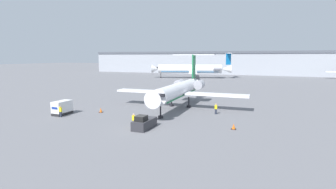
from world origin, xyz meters
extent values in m
plane|color=slate|center=(0.00, 0.00, 0.00)|extent=(600.00, 600.00, 0.00)
cube|color=#9EA3AD|center=(0.00, 120.00, 5.64)|extent=(180.00, 16.00, 11.28)
cube|color=#4C515B|center=(0.00, 120.00, 11.88)|extent=(180.00, 16.80, 1.20)
cylinder|color=white|center=(-0.37, 15.69, 3.40)|extent=(3.30, 19.16, 2.70)
cone|color=white|center=(-0.03, 5.08, 3.40)|extent=(2.76, 2.24, 2.70)
cube|color=black|center=(-0.06, 5.94, 3.87)|extent=(2.31, 0.77, 0.44)
cone|color=white|center=(-0.72, 26.71, 3.40)|extent=(2.52, 3.04, 2.43)
cube|color=#19723F|center=(-0.37, 15.69, 2.52)|extent=(2.97, 17.24, 0.20)
cube|color=white|center=(6.68, 16.87, 2.79)|extent=(11.55, 2.88, 0.36)
cube|color=white|center=(-7.48, 16.42, 2.79)|extent=(11.55, 2.88, 0.36)
cylinder|color=#ADADB7|center=(1.56, 23.77, 3.73)|extent=(1.94, 2.85, 1.86)
cylinder|color=#ADADB7|center=(-2.81, 23.63, 3.73)|extent=(1.94, 2.85, 1.86)
cube|color=#19723F|center=(-0.74, 27.30, 7.39)|extent=(0.31, 2.21, 5.29)
cube|color=white|center=(-0.74, 27.30, 10.03)|extent=(9.57, 2.10, 0.20)
cylinder|color=black|center=(-0.10, 7.16, 1.02)|extent=(0.24, 0.24, 2.05)
cylinder|color=black|center=(-0.10, 7.16, 0.20)|extent=(0.80, 0.80, 0.40)
cylinder|color=black|center=(-2.17, 17.19, 1.02)|extent=(0.24, 0.24, 2.05)
cylinder|color=black|center=(-2.17, 17.19, 0.20)|extent=(0.80, 0.80, 0.40)
cylinder|color=black|center=(1.33, 17.30, 1.02)|extent=(0.24, 0.24, 2.05)
cylinder|color=black|center=(1.33, 17.30, 0.20)|extent=(0.80, 0.80, 0.40)
cube|color=#2D2D33|center=(0.23, 0.97, 0.62)|extent=(1.87, 4.16, 1.25)
cube|color=black|center=(0.23, 0.05, 1.60)|extent=(1.31, 1.50, 0.70)
cube|color=black|center=(0.23, 2.96, 0.44)|extent=(1.69, 0.30, 0.75)
cube|color=#232326|center=(-16.39, 3.40, 0.23)|extent=(1.71, 3.25, 0.45)
cube|color=silver|center=(-16.39, 3.40, 1.38)|extent=(1.71, 3.25, 1.86)
cube|color=navy|center=(-16.39, 1.75, 1.38)|extent=(1.20, 0.04, 0.36)
cube|color=#232838|center=(-1.52, 1.14, 0.44)|extent=(0.32, 0.20, 0.88)
cube|color=yellow|center=(-1.52, 1.14, 1.23)|extent=(0.40, 0.24, 0.70)
sphere|color=tan|center=(-1.52, 1.14, 1.71)|extent=(0.26, 0.26, 0.26)
cube|color=#232838|center=(7.34, 13.42, 0.43)|extent=(0.32, 0.20, 0.86)
cube|color=yellow|center=(7.34, 13.42, 1.21)|extent=(0.40, 0.24, 0.68)
sphere|color=tan|center=(7.34, 13.42, 1.68)|extent=(0.25, 0.25, 0.25)
cube|color=#232838|center=(-15.25, 1.85, 0.44)|extent=(0.32, 0.20, 0.87)
cube|color=yellow|center=(-15.25, 1.85, 1.22)|extent=(0.40, 0.24, 0.69)
sphere|color=tan|center=(-15.25, 1.85, 1.69)|extent=(0.25, 0.25, 0.25)
cube|color=black|center=(-11.49, 7.24, 0.02)|extent=(0.67, 0.67, 0.04)
cone|color=orange|center=(-11.49, 7.24, 0.41)|extent=(0.48, 0.48, 0.73)
cube|color=black|center=(11.49, 5.05, 0.02)|extent=(0.67, 0.67, 0.04)
cone|color=orange|center=(11.49, 5.05, 0.39)|extent=(0.48, 0.48, 0.71)
cylinder|color=white|center=(-19.25, 83.45, 4.10)|extent=(28.09, 11.83, 3.85)
cone|color=white|center=(-34.21, 78.93, 4.10)|extent=(4.06, 4.57, 3.85)
cube|color=black|center=(-33.04, 79.29, 4.78)|extent=(1.61, 3.33, 0.44)
cone|color=white|center=(-3.74, 88.13, 4.10)|extent=(5.05, 4.54, 3.46)
cube|color=#0C5999|center=(-19.25, 83.45, 2.85)|extent=(25.28, 10.64, 0.20)
cube|color=white|center=(-14.99, 74.21, 3.24)|extent=(7.78, 16.54, 0.36)
cube|color=white|center=(-20.82, 93.51, 3.24)|extent=(7.78, 16.54, 0.36)
cylinder|color=#ADADB7|center=(-7.10, 84.17, 4.59)|extent=(3.45, 2.78, 2.00)
cylinder|color=#ADADB7|center=(-8.74, 89.57, 4.59)|extent=(3.45, 2.78, 2.00)
cube|color=#0C5999|center=(-2.93, 88.38, 8.53)|extent=(2.18, 0.87, 5.00)
cube|color=white|center=(-2.93, 88.38, 11.03)|extent=(4.32, 9.14, 0.20)
cylinder|color=black|center=(-31.78, 79.67, 1.09)|extent=(0.24, 0.24, 2.18)
cylinder|color=black|center=(-31.78, 79.67, 0.20)|extent=(0.80, 0.80, 0.40)
cylinder|color=black|center=(-18.05, 86.42, 1.09)|extent=(0.24, 0.24, 2.18)
cylinder|color=black|center=(-18.05, 86.42, 0.20)|extent=(0.80, 0.80, 0.40)
cylinder|color=black|center=(-16.61, 81.64, 1.09)|extent=(0.24, 0.24, 2.18)
cylinder|color=black|center=(-16.61, 81.64, 0.20)|extent=(0.80, 0.80, 0.40)
camera|label=1|loc=(16.12, -29.72, 9.63)|focal=28.00mm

